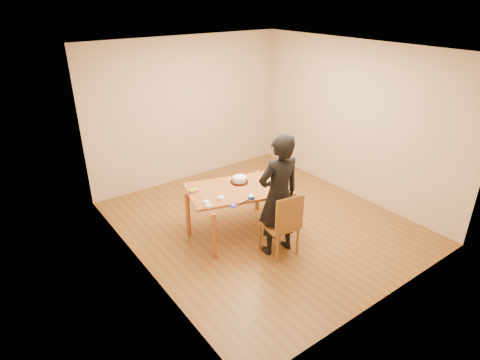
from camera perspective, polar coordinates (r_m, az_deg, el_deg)
room_shell at (r=6.19m, az=1.39°, el=6.02°), size 4.00×4.50×2.70m
dining_table at (r=5.95m, az=-0.28°, el=-1.31°), size 1.67×1.27×0.04m
dining_chair at (r=5.64m, az=5.62°, el=-6.30°), size 0.51×0.51×0.04m
cake_plate at (r=6.11m, az=-0.10°, el=-0.25°), size 0.27×0.27×0.02m
cake at (r=6.09m, az=-0.10°, el=0.11°), size 0.20×0.20×0.07m
frosting_dome at (r=6.07m, az=-0.10°, el=0.50°), size 0.20×0.20×0.03m
frosting_tub at (r=5.60m, az=1.62°, el=-2.50°), size 0.08×0.08×0.07m
frosting_lid at (r=5.45m, az=-0.93°, el=-3.69°), size 0.10×0.10×0.01m
frosting_dollop at (r=5.45m, az=-0.94°, el=-3.57°), size 0.04×0.04×0.02m
ramekin_green at (r=5.43m, az=-4.49°, el=-3.73°), size 0.08×0.08×0.04m
ramekin_yellow at (r=5.61m, az=-2.73°, el=-2.62°), size 0.09×0.09×0.04m
ramekin_multi at (r=5.52m, az=-4.82°, el=-3.20°), size 0.09×0.09×0.04m
candy_box_pink at (r=5.87m, az=-6.54°, el=-1.59°), size 0.13×0.07×0.02m
candy_box_green at (r=5.86m, az=-6.61°, el=-1.42°), size 0.14×0.09×0.02m
spatula at (r=5.55m, az=0.56°, el=-3.16°), size 0.17×0.03×0.01m
person at (r=5.46m, az=5.50°, el=-2.22°), size 0.69×0.49×1.77m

